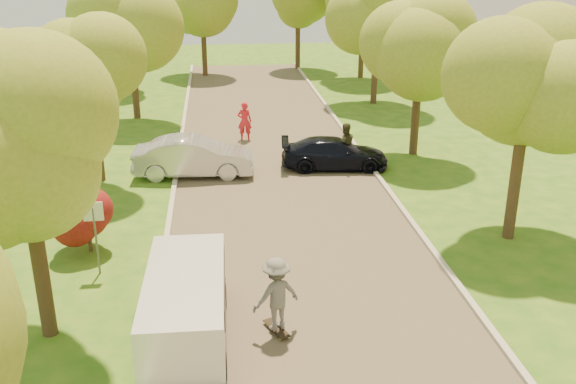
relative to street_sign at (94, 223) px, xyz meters
name	(u,v)px	position (x,y,z in m)	size (l,w,h in m)	color
ground	(324,339)	(5.80, -4.00, -1.56)	(100.00, 100.00, 0.00)	#286016
road	(287,210)	(5.80, 4.00, -1.56)	(8.00, 60.00, 0.01)	#4C4438
curb_left	(170,214)	(1.75, 4.00, -1.50)	(0.18, 60.00, 0.12)	#B2AD9E
curb_right	(398,204)	(9.85, 4.00, -1.50)	(0.18, 60.00, 0.12)	#B2AD9E
street_sign	(94,223)	(0.00, 0.00, 0.00)	(0.55, 0.06, 2.17)	#59595E
red_shrub	(87,218)	(-0.50, 1.50, -0.47)	(1.70, 1.70, 1.95)	#382619
tree_l_mida	(28,124)	(-0.50, -3.00, 3.61)	(4.71, 4.60, 7.39)	#382619
tree_l_midb	(93,65)	(-1.01, 8.00, 3.02)	(4.30, 4.20, 6.62)	#382619
tree_l_far	(133,14)	(-0.59, 18.00, 3.90)	(4.92, 4.80, 7.79)	#382619
tree_r_mida	(538,63)	(12.82, 1.00, 3.97)	(5.13, 5.00, 7.95)	#382619
tree_r_midb	(425,43)	(12.40, 10.00, 3.32)	(4.51, 4.40, 7.01)	#382619
tree_r_far	(382,1)	(13.03, 20.00, 4.27)	(5.33, 5.20, 8.34)	#382619
tree_bg_a	(108,5)	(-2.98, 26.00, 3.75)	(5.12, 5.00, 7.72)	#382619
tree_bg_c	(205,4)	(3.01, 30.00, 3.46)	(4.92, 4.80, 7.33)	#382619
minivan	(186,307)	(2.60, -3.65, -0.66)	(1.90, 4.65, 1.72)	white
silver_sedan	(194,157)	(2.50, 8.13, -0.77)	(1.68, 4.81, 1.59)	#BCBCC1
dark_sedan	(335,153)	(8.31, 8.42, -0.92)	(1.80, 4.44, 1.29)	black
longboard	(277,328)	(4.71, -3.56, -1.46)	(0.61, 0.97, 0.11)	black
skateboarder	(276,294)	(4.71, -3.56, -0.52)	(1.19, 0.68, 1.84)	slate
person_striped	(245,121)	(4.80, 13.06, -0.63)	(0.68, 0.45, 1.86)	red
person_olive	(345,145)	(8.75, 8.50, -0.61)	(0.92, 0.72, 1.90)	#333520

